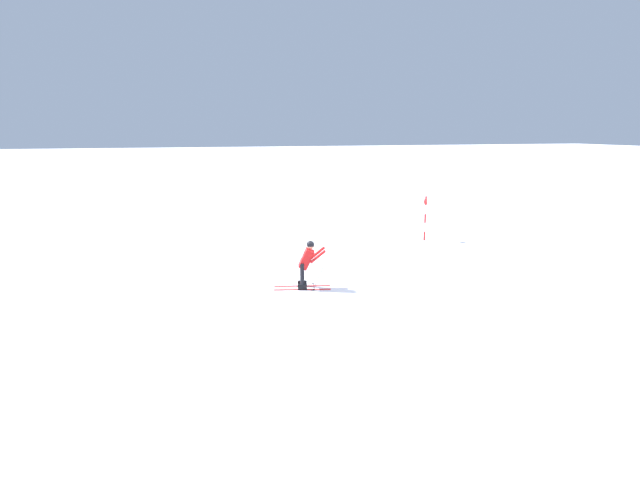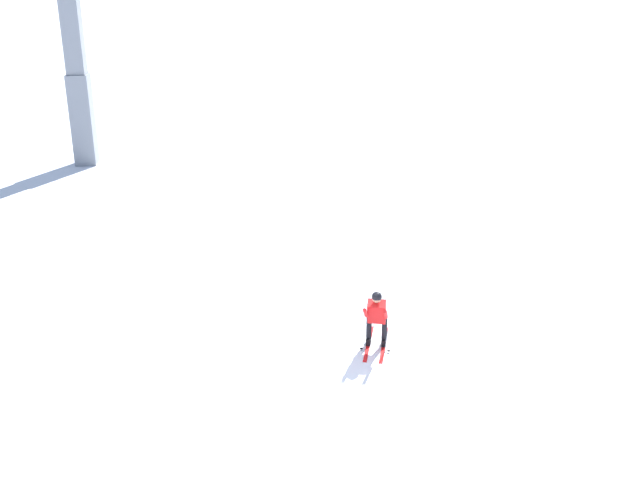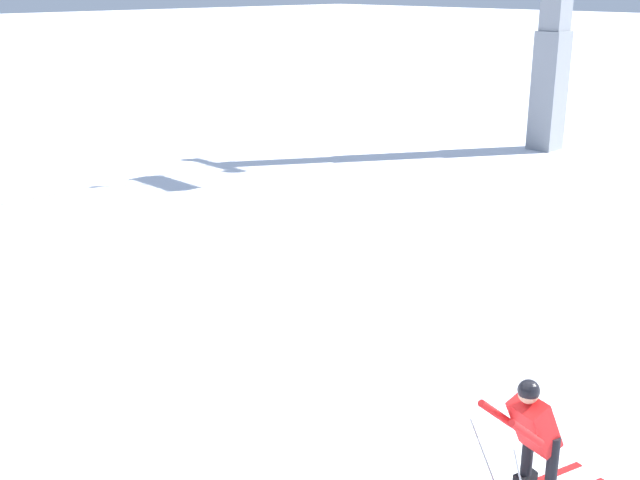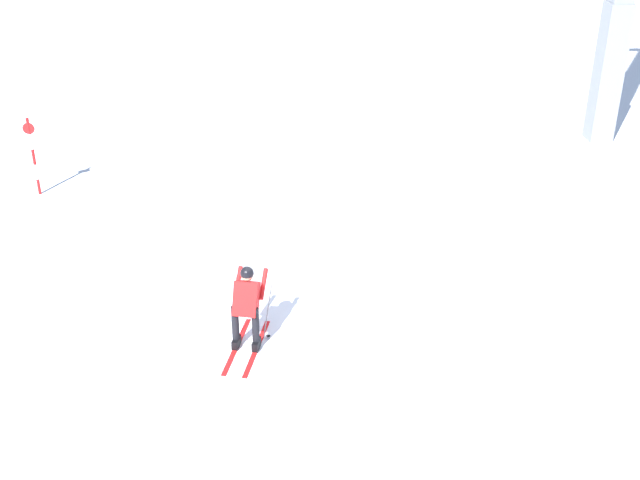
# 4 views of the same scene
# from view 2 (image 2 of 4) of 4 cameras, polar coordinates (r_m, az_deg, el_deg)

# --- Properties ---
(ground_plane) EXTENTS (260.00, 260.00, 0.00)m
(ground_plane) POSITION_cam_2_polar(r_m,az_deg,el_deg) (16.93, 1.57, -9.94)
(ground_plane) COLOR white
(skier_carving_main) EXTENTS (1.80, 0.95, 1.62)m
(skier_carving_main) POSITION_cam_2_polar(r_m,az_deg,el_deg) (17.48, 4.33, -5.70)
(skier_carving_main) COLOR red
(skier_carving_main) RESTS_ON ground_plane
(lift_tower_far) EXTENTS (0.89, 2.61, 12.15)m
(lift_tower_far) POSITION_cam_2_polar(r_m,az_deg,el_deg) (33.40, -18.22, 13.82)
(lift_tower_far) COLOR gray
(lift_tower_far) RESTS_ON ground_plane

